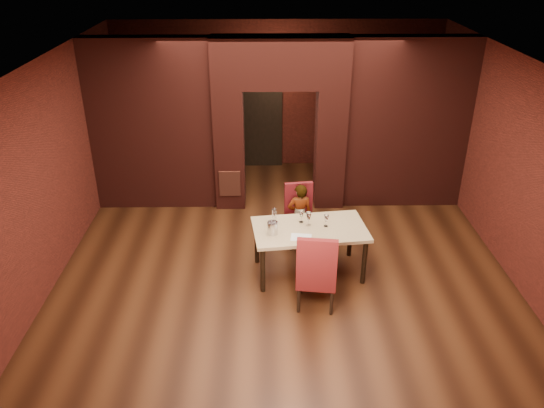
{
  "coord_description": "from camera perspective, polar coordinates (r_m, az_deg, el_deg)",
  "views": [
    {
      "loc": [
        -0.3,
        -7.39,
        4.76
      ],
      "look_at": [
        -0.18,
        0.0,
        0.98
      ],
      "focal_mm": 35.0,
      "sensor_mm": 36.0,
      "label": 1
    }
  ],
  "objects": [
    {
      "name": "wall_right",
      "position": [
        8.89,
        24.51,
        3.71
      ],
      "size": [
        0.04,
        8.0,
        3.2
      ],
      "primitive_type": "cube",
      "color": "maroon",
      "rests_on": "ground"
    },
    {
      "name": "pillar_right",
      "position": [
        10.13,
        6.25,
        6.04
      ],
      "size": [
        0.55,
        0.55,
        2.3
      ],
      "primitive_type": "cube",
      "color": "maroon",
      "rests_on": "ground"
    },
    {
      "name": "potted_plant",
      "position": [
        9.27,
        7.65,
        -2.41
      ],
      "size": [
        0.55,
        0.54,
        0.47
      ],
      "primitive_type": "imported",
      "rotation": [
        0.0,
        0.0,
        0.59
      ],
      "color": "#286321",
      "rests_on": "ground"
    },
    {
      "name": "wine_bucket",
      "position": [
        7.81,
        0.06,
        -2.6
      ],
      "size": [
        0.16,
        0.16,
        0.19
      ],
      "primitive_type": "cylinder",
      "color": "silver",
      "rests_on": "dining_table"
    },
    {
      "name": "wine_glass_b",
      "position": [
        8.05,
        3.95,
        -1.61
      ],
      "size": [
        0.09,
        0.09,
        0.22
      ],
      "primitive_type": null,
      "color": "white",
      "rests_on": "dining_table"
    },
    {
      "name": "wing_wall_left",
      "position": [
        10.12,
        -12.78,
        8.2
      ],
      "size": [
        2.28,
        0.35,
        3.2
      ],
      "primitive_type": "cube",
      "color": "maroon",
      "rests_on": "ground"
    },
    {
      "name": "floor",
      "position": [
        8.79,
        1.17,
        -5.71
      ],
      "size": [
        8.0,
        8.0,
        0.0
      ],
      "primitive_type": "plane",
      "color": "#442311",
      "rests_on": "ground"
    },
    {
      "name": "person_seated",
      "position": [
        8.84,
        2.98,
        -1.27
      ],
      "size": [
        0.45,
        0.32,
        1.14
      ],
      "primitive_type": "imported",
      "rotation": [
        0.0,
        0.0,
        3.26
      ],
      "color": "silver",
      "rests_on": "ground"
    },
    {
      "name": "pillar_left",
      "position": [
        10.08,
        -4.59,
        5.99
      ],
      "size": [
        0.55,
        0.55,
        2.3
      ],
      "primitive_type": "cube",
      "color": "maroon",
      "rests_on": "ground"
    },
    {
      "name": "wall_left",
      "position": [
        8.65,
        -22.62,
        3.47
      ],
      "size": [
        0.04,
        8.0,
        3.2
      ],
      "primitive_type": "cube",
      "color": "maroon",
      "rests_on": "ground"
    },
    {
      "name": "rear_door_frame",
      "position": [
        11.88,
        -1.38,
        8.87
      ],
      "size": [
        1.02,
        0.04,
        2.22
      ],
      "primitive_type": "cube",
      "color": "black",
      "rests_on": "ground"
    },
    {
      "name": "ceiling",
      "position": [
        7.55,
        1.41,
        15.14
      ],
      "size": [
        7.0,
        8.0,
        0.04
      ],
      "primitive_type": "cube",
      "color": "silver",
      "rests_on": "ground"
    },
    {
      "name": "rear_door",
      "position": [
        11.92,
        -1.38,
        8.93
      ],
      "size": [
        0.9,
        0.08,
        2.1
      ],
      "primitive_type": "cube",
      "color": "black",
      "rests_on": "ground"
    },
    {
      "name": "lintel",
      "position": [
        9.6,
        0.91,
        14.99
      ],
      "size": [
        2.45,
        0.55,
        0.9
      ],
      "primitive_type": "cube",
      "color": "maroon",
      "rests_on": "ground"
    },
    {
      "name": "wall_front",
      "position": [
        4.64,
        3.13,
        -15.91
      ],
      "size": [
        7.0,
        0.04,
        3.2
      ],
      "primitive_type": "cube",
      "color": "maroon",
      "rests_on": "ground"
    },
    {
      "name": "water_bottle",
      "position": [
        8.03,
        0.24,
        -1.35
      ],
      "size": [
        0.06,
        0.06,
        0.28
      ],
      "primitive_type": "cylinder",
      "color": "white",
      "rests_on": "dining_table"
    },
    {
      "name": "chair_near",
      "position": [
        7.47,
        4.84,
        -6.91
      ],
      "size": [
        0.61,
        0.61,
        1.2
      ],
      "primitive_type": "cube",
      "rotation": [
        0.0,
        0.0,
        3.01
      ],
      "color": "maroon",
      "rests_on": "ground"
    },
    {
      "name": "chair_far",
      "position": [
        8.92,
        3.08,
        -1.31
      ],
      "size": [
        0.54,
        0.54,
        1.05
      ],
      "primitive_type": "cube",
      "rotation": [
        0.0,
        0.0,
        0.13
      ],
      "color": "maroon",
      "rests_on": "ground"
    },
    {
      "name": "tasting_sheet",
      "position": [
        7.77,
        3.15,
        -3.6
      ],
      "size": [
        0.33,
        0.26,
        0.0
      ],
      "primitive_type": "cube",
      "rotation": [
        0.0,
        0.0,
        -0.12
      ],
      "color": "silver",
      "rests_on": "dining_table"
    },
    {
      "name": "wine_glass_c",
      "position": [
        8.05,
        5.84,
        -1.8
      ],
      "size": [
        0.08,
        0.08,
        0.19
      ],
      "primitive_type": null,
      "color": "white",
      "rests_on": "dining_table"
    },
    {
      "name": "wing_wall_right",
      "position": [
        10.25,
        14.32,
        8.28
      ],
      "size": [
        2.28,
        0.35,
        3.2
      ],
      "primitive_type": "cube",
      "color": "maroon",
      "rests_on": "ground"
    },
    {
      "name": "dining_table",
      "position": [
        8.23,
        3.99,
        -5.0
      ],
      "size": [
        1.81,
        1.15,
        0.8
      ],
      "primitive_type": "cube",
      "rotation": [
        0.0,
        0.0,
        0.12
      ],
      "color": "tan",
      "rests_on": "ground"
    },
    {
      "name": "vent_panel",
      "position": [
        10.04,
        -4.56,
        2.19
      ],
      "size": [
        0.4,
        0.03,
        0.5
      ],
      "primitive_type": "cube",
      "color": "#A2472F",
      "rests_on": "ground"
    },
    {
      "name": "wall_back",
      "position": [
        11.82,
        0.57,
        11.57
      ],
      "size": [
        7.0,
        0.04,
        3.2
      ],
      "primitive_type": "cube",
      "color": "maroon",
      "rests_on": "ground"
    },
    {
      "name": "wine_glass_a",
      "position": [
        8.13,
        3.17,
        -1.35
      ],
      "size": [
        0.08,
        0.08,
        0.2
      ],
      "primitive_type": null,
      "color": "white",
      "rests_on": "dining_table"
    }
  ]
}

